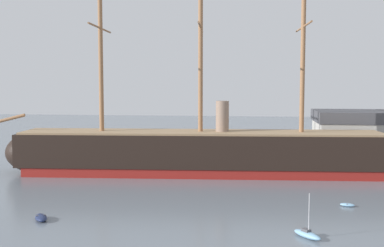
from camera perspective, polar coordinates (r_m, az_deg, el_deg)
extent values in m
cube|color=maroon|center=(85.13, 0.99, -5.44)|extent=(60.87, 12.77, 1.57)
cube|color=black|center=(84.56, 0.99, -3.04)|extent=(63.40, 13.30, 5.62)
ellipsoid|color=black|center=(90.63, -17.65, -3.24)|extent=(11.83, 9.18, 7.19)
ellipsoid|color=black|center=(88.33, 20.14, -3.52)|extent=(11.83, 9.18, 7.19)
cube|color=#9E7F5B|center=(84.20, 0.99, -1.04)|extent=(62.10, 12.47, 0.34)
cylinder|color=#936642|center=(86.42, -10.67, 8.62)|extent=(0.79, 0.79, 29.22)
cylinder|color=#936642|center=(86.72, -10.71, 10.94)|extent=(1.24, 15.10, 0.31)
cylinder|color=#936642|center=(83.94, 1.01, 8.82)|extent=(0.79, 0.79, 29.22)
cylinder|color=#936642|center=(84.25, 1.01, 11.20)|extent=(1.24, 15.10, 0.31)
cylinder|color=#936642|center=(84.98, 12.89, 8.65)|extent=(0.79, 0.79, 29.22)
cylinder|color=#936642|center=(85.29, 12.93, 11.00)|extent=(1.24, 15.10, 0.31)
cylinder|color=gray|center=(83.89, 3.58, 0.75)|extent=(2.25, 2.25, 5.62)
ellipsoid|color=#1E284C|center=(60.11, -17.29, -10.50)|extent=(2.62, 3.19, 0.70)
cube|color=#4C4C51|center=(60.04, -17.30, -10.26)|extent=(1.07, 0.79, 0.11)
ellipsoid|color=#7FB2D6|center=(52.82, 13.37, -12.57)|extent=(3.11, 3.49, 0.69)
cube|color=#4C4C51|center=(52.83, 13.23, -12.13)|extent=(1.03, 1.08, 0.36)
cylinder|color=silver|center=(52.06, 13.56, -10.22)|extent=(0.09, 0.09, 4.15)
ellipsoid|color=#7FB2D6|center=(66.77, 17.76, -9.08)|extent=(2.00, 1.27, 0.44)
cube|color=#4C4C51|center=(66.74, 17.76, -8.94)|extent=(0.34, 0.71, 0.07)
ellipsoid|color=#236670|center=(93.46, -15.30, -5.03)|extent=(2.07, 1.30, 0.45)
cube|color=#4C4C51|center=(93.43, -15.31, -4.93)|extent=(0.35, 0.73, 0.07)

